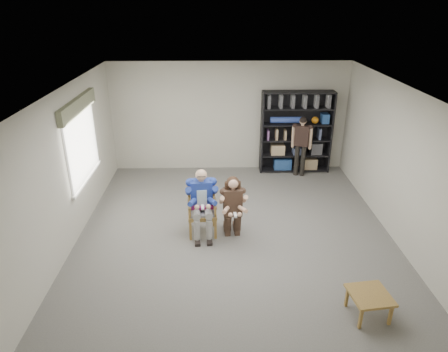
{
  "coord_description": "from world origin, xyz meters",
  "views": [
    {
      "loc": [
        -0.35,
        -6.42,
        4.2
      ],
      "look_at": [
        -0.2,
        0.6,
        1.05
      ],
      "focal_mm": 32.0,
      "sensor_mm": 36.0,
      "label": 1
    }
  ],
  "objects_px": {
    "bookshelf": "(296,132)",
    "side_table": "(368,305)",
    "standing_man": "(301,147)",
    "armchair": "(202,210)",
    "seated_man": "(202,202)",
    "kneeling_woman": "(233,208)"
  },
  "relations": [
    {
      "from": "standing_man",
      "to": "side_table",
      "type": "height_order",
      "value": "standing_man"
    },
    {
      "from": "seated_man",
      "to": "bookshelf",
      "type": "bearing_deg",
      "value": 48.47
    },
    {
      "from": "bookshelf",
      "to": "side_table",
      "type": "relative_size",
      "value": 3.81
    },
    {
      "from": "armchair",
      "to": "bookshelf",
      "type": "xyz_separation_m",
      "value": [
        2.32,
        3.04,
        0.54
      ]
    },
    {
      "from": "seated_man",
      "to": "standing_man",
      "type": "distance_m",
      "value": 3.64
    },
    {
      "from": "seated_man",
      "to": "bookshelf",
      "type": "height_order",
      "value": "bookshelf"
    },
    {
      "from": "armchair",
      "to": "standing_man",
      "type": "height_order",
      "value": "standing_man"
    },
    {
      "from": "armchair",
      "to": "kneeling_woman",
      "type": "height_order",
      "value": "kneeling_woman"
    },
    {
      "from": "standing_man",
      "to": "side_table",
      "type": "relative_size",
      "value": 2.83
    },
    {
      "from": "seated_man",
      "to": "standing_man",
      "type": "relative_size",
      "value": 0.85
    },
    {
      "from": "armchair",
      "to": "seated_man",
      "type": "bearing_deg",
      "value": 85.9
    },
    {
      "from": "armchair",
      "to": "standing_man",
      "type": "bearing_deg",
      "value": 44.37
    },
    {
      "from": "armchair",
      "to": "standing_man",
      "type": "xyz_separation_m",
      "value": [
        2.41,
        2.72,
        0.27
      ]
    },
    {
      "from": "armchair",
      "to": "standing_man",
      "type": "relative_size",
      "value": 0.66
    },
    {
      "from": "kneeling_woman",
      "to": "standing_man",
      "type": "bearing_deg",
      "value": 53.11
    },
    {
      "from": "bookshelf",
      "to": "standing_man",
      "type": "height_order",
      "value": "bookshelf"
    },
    {
      "from": "bookshelf",
      "to": "side_table",
      "type": "xyz_separation_m",
      "value": [
        0.11,
        -5.3,
        -0.86
      ]
    },
    {
      "from": "kneeling_woman",
      "to": "side_table",
      "type": "distance_m",
      "value": 2.86
    },
    {
      "from": "seated_man",
      "to": "kneeling_woman",
      "type": "bearing_deg",
      "value": -15.79
    },
    {
      "from": "standing_man",
      "to": "armchair",
      "type": "bearing_deg",
      "value": -112.58
    },
    {
      "from": "standing_man",
      "to": "bookshelf",
      "type": "bearing_deg",
      "value": 123.88
    },
    {
      "from": "bookshelf",
      "to": "standing_man",
      "type": "distance_m",
      "value": 0.43
    }
  ]
}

